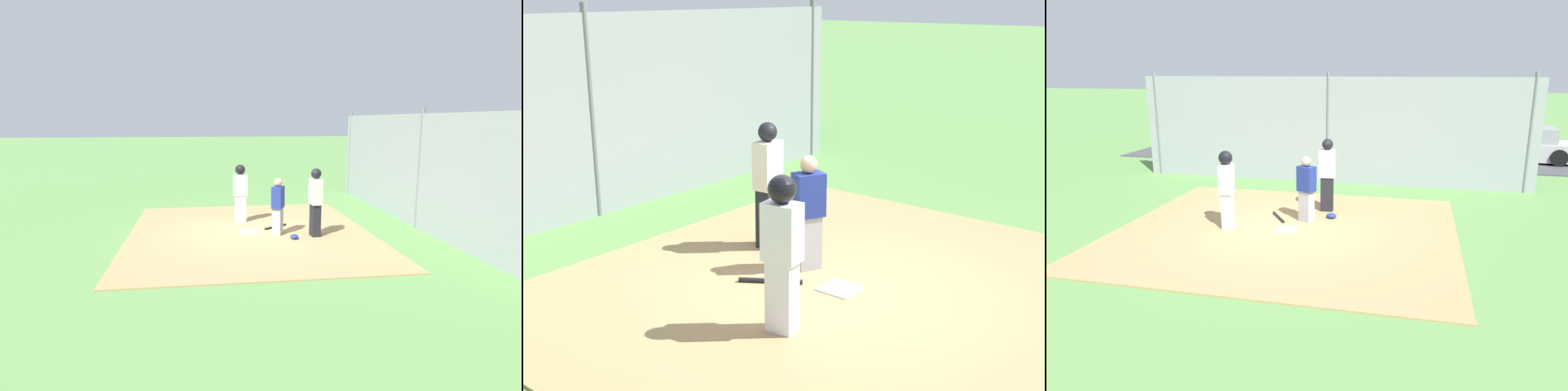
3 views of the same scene
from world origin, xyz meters
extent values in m
plane|color=#5B8947|center=(0.00, 0.00, 0.00)|extent=(140.00, 140.00, 0.00)
cube|color=#A88456|center=(0.00, 0.00, 0.01)|extent=(7.20, 6.40, 0.03)
cube|color=white|center=(0.00, 0.00, 0.04)|extent=(0.45, 0.45, 0.02)
cube|color=#9E9EA3|center=(-0.29, -0.72, 0.39)|extent=(0.37, 0.33, 0.71)
cube|color=navy|center=(-0.29, -0.72, 1.03)|extent=(0.46, 0.40, 0.57)
sphere|color=tan|center=(-0.29, -0.72, 1.42)|extent=(0.22, 0.22, 0.22)
cube|color=black|center=(-0.59, -1.65, 0.45)|extent=(0.32, 0.24, 0.84)
cube|color=beige|center=(-0.59, -1.65, 1.21)|extent=(0.40, 0.29, 0.67)
sphere|color=black|center=(-0.59, -1.65, 1.67)|extent=(0.26, 0.26, 0.26)
cube|color=silver|center=(1.27, 0.13, 0.43)|extent=(0.26, 0.33, 0.79)
cube|color=white|center=(1.27, 0.13, 1.13)|extent=(0.31, 0.41, 0.63)
sphere|color=tan|center=(1.27, 0.13, 1.57)|extent=(0.25, 0.25, 0.25)
sphere|color=black|center=(1.27, 0.13, 1.59)|extent=(0.30, 0.30, 0.30)
cylinder|color=black|center=(0.39, -0.77, 0.06)|extent=(0.49, 0.70, 0.06)
ellipsoid|color=navy|center=(-0.81, -1.05, 0.09)|extent=(0.24, 0.20, 0.12)
cube|color=#93999E|center=(0.00, -4.78, 1.60)|extent=(12.00, 0.05, 3.20)
cylinder|color=slate|center=(-5.70, -4.78, 1.68)|extent=(0.10, 0.10, 3.35)
cylinder|color=slate|center=(0.00, -4.78, 1.68)|extent=(0.10, 0.10, 3.35)
cylinder|color=slate|center=(5.70, -4.78, 1.68)|extent=(0.10, 0.10, 3.35)
cube|color=#424247|center=(0.00, -9.89, 0.02)|extent=(18.00, 5.20, 0.04)
cube|color=#B2B2B7|center=(-6.33, -9.84, 0.44)|extent=(4.29, 1.94, 0.64)
cube|color=#97979C|center=(-6.48, -9.83, 1.04)|extent=(2.40, 1.70, 0.56)
cylinder|color=black|center=(-4.92, -9.07, 0.34)|extent=(0.61, 0.21, 0.60)
cylinder|color=black|center=(-5.02, -10.77, 0.34)|extent=(0.61, 0.21, 0.60)
cylinder|color=black|center=(-7.64, -8.91, 0.34)|extent=(0.61, 0.21, 0.60)
cylinder|color=black|center=(-7.74, -10.61, 0.34)|extent=(0.61, 0.21, 0.60)
cube|color=#235B38|center=(-3.27, -10.21, 0.44)|extent=(4.40, 2.29, 0.64)
cube|color=#1E4E2F|center=(-3.12, -10.23, 1.04)|extent=(2.51, 1.88, 0.56)
cylinder|color=black|center=(-4.74, -10.85, 0.34)|extent=(0.62, 0.26, 0.60)
cylinder|color=black|center=(-4.49, -9.17, 0.34)|extent=(0.62, 0.26, 0.60)
cylinder|color=black|center=(-2.04, -11.25, 0.34)|extent=(0.62, 0.26, 0.60)
cylinder|color=black|center=(-1.79, -9.57, 0.34)|extent=(0.62, 0.26, 0.60)
cube|color=maroon|center=(0.07, -10.37, 0.44)|extent=(4.43, 2.39, 0.64)
cube|color=maroon|center=(-0.08, -10.40, 1.04)|extent=(2.54, 1.93, 0.56)
cylinder|color=black|center=(1.27, -9.30, 0.34)|extent=(0.62, 0.28, 0.60)
cylinder|color=black|center=(1.56, -10.98, 0.34)|extent=(0.62, 0.28, 0.60)
cylinder|color=black|center=(-1.42, -9.77, 0.34)|extent=(0.62, 0.28, 0.60)
cylinder|color=black|center=(-1.13, -11.44, 0.34)|extent=(0.62, 0.28, 0.60)
camera|label=1|loc=(-11.10, 1.21, 3.01)|focal=29.33mm
camera|label=2|loc=(6.46, 4.41, 3.49)|focal=48.09mm
camera|label=3|loc=(-2.66, 9.30, 3.39)|focal=32.46mm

